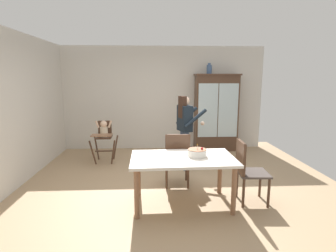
{
  "coord_description": "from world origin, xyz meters",
  "views": [
    {
      "loc": [
        -0.22,
        -4.45,
        1.88
      ],
      "look_at": [
        0.04,
        0.7,
        0.95
      ],
      "focal_mm": 28.38,
      "sensor_mm": 36.0,
      "label": 1
    }
  ],
  "objects_px": {
    "birthday_cake": "(197,153)",
    "dining_chair_far_side": "(177,156)",
    "china_cabinet": "(216,112)",
    "ceramic_vase": "(209,69)",
    "dining_chair_right_end": "(247,167)",
    "high_chair_with_toddler": "(104,134)",
    "dining_table": "(183,163)",
    "adult_person": "(185,124)"
  },
  "relations": [
    {
      "from": "ceramic_vase",
      "to": "birthday_cake",
      "type": "distance_m",
      "value": 3.4
    },
    {
      "from": "dining_chair_right_end",
      "to": "china_cabinet",
      "type": "bearing_deg",
      "value": -1.31
    },
    {
      "from": "adult_person",
      "to": "dining_chair_far_side",
      "type": "bearing_deg",
      "value": 146.89
    },
    {
      "from": "high_chair_with_toddler",
      "to": "dining_chair_far_side",
      "type": "relative_size",
      "value": 0.99
    },
    {
      "from": "adult_person",
      "to": "dining_chair_far_side",
      "type": "height_order",
      "value": "adult_person"
    },
    {
      "from": "ceramic_vase",
      "to": "dining_chair_right_end",
      "type": "height_order",
      "value": "ceramic_vase"
    },
    {
      "from": "dining_chair_far_side",
      "to": "dining_table",
      "type": "bearing_deg",
      "value": 93.7
    },
    {
      "from": "dining_table",
      "to": "dining_chair_far_side",
      "type": "bearing_deg",
      "value": 91.96
    },
    {
      "from": "dining_table",
      "to": "dining_chair_right_end",
      "type": "height_order",
      "value": "dining_chair_right_end"
    },
    {
      "from": "china_cabinet",
      "to": "high_chair_with_toddler",
      "type": "height_order",
      "value": "china_cabinet"
    },
    {
      "from": "high_chair_with_toddler",
      "to": "dining_table",
      "type": "height_order",
      "value": "high_chair_with_toddler"
    },
    {
      "from": "high_chair_with_toddler",
      "to": "birthday_cake",
      "type": "height_order",
      "value": "high_chair_with_toddler"
    },
    {
      "from": "high_chair_with_toddler",
      "to": "china_cabinet",
      "type": "bearing_deg",
      "value": 17.6
    },
    {
      "from": "adult_person",
      "to": "dining_chair_right_end",
      "type": "distance_m",
      "value": 1.77
    },
    {
      "from": "china_cabinet",
      "to": "birthday_cake",
      "type": "xyz_separation_m",
      "value": [
        -0.98,
        -3.04,
        -0.21
      ]
    },
    {
      "from": "dining_chair_far_side",
      "to": "high_chair_with_toddler",
      "type": "bearing_deg",
      "value": -42.71
    },
    {
      "from": "adult_person",
      "to": "china_cabinet",
      "type": "bearing_deg",
      "value": -51.74
    },
    {
      "from": "ceramic_vase",
      "to": "high_chair_with_toddler",
      "type": "bearing_deg",
      "value": -159.97
    },
    {
      "from": "ceramic_vase",
      "to": "birthday_cake",
      "type": "bearing_deg",
      "value": -104.19
    },
    {
      "from": "birthday_cake",
      "to": "dining_chair_right_end",
      "type": "relative_size",
      "value": 0.29
    },
    {
      "from": "china_cabinet",
      "to": "dining_chair_right_end",
      "type": "distance_m",
      "value": 3.09
    },
    {
      "from": "china_cabinet",
      "to": "dining_table",
      "type": "distance_m",
      "value": 3.33
    },
    {
      "from": "ceramic_vase",
      "to": "dining_chair_right_end",
      "type": "bearing_deg",
      "value": -90.28
    },
    {
      "from": "birthday_cake",
      "to": "china_cabinet",
      "type": "bearing_deg",
      "value": 72.13
    },
    {
      "from": "high_chair_with_toddler",
      "to": "dining_table",
      "type": "distance_m",
      "value": 2.66
    },
    {
      "from": "china_cabinet",
      "to": "ceramic_vase",
      "type": "relative_size",
      "value": 7.36
    },
    {
      "from": "dining_table",
      "to": "dining_chair_far_side",
      "type": "height_order",
      "value": "dining_chair_far_side"
    },
    {
      "from": "ceramic_vase",
      "to": "dining_chair_far_side",
      "type": "distance_m",
      "value": 3.05
    },
    {
      "from": "dining_chair_right_end",
      "to": "high_chair_with_toddler",
      "type": "bearing_deg",
      "value": 52.73
    },
    {
      "from": "dining_chair_far_side",
      "to": "dining_chair_right_end",
      "type": "relative_size",
      "value": 1.0
    },
    {
      "from": "birthday_cake",
      "to": "dining_chair_far_side",
      "type": "relative_size",
      "value": 0.29
    },
    {
      "from": "birthday_cake",
      "to": "dining_chair_far_side",
      "type": "xyz_separation_m",
      "value": [
        -0.24,
        0.62,
        -0.24
      ]
    },
    {
      "from": "adult_person",
      "to": "dining_table",
      "type": "relative_size",
      "value": 1.0
    },
    {
      "from": "ceramic_vase",
      "to": "dining_chair_right_end",
      "type": "relative_size",
      "value": 0.28
    },
    {
      "from": "adult_person",
      "to": "birthday_cake",
      "type": "height_order",
      "value": "adult_person"
    },
    {
      "from": "dining_table",
      "to": "dining_chair_far_side",
      "type": "distance_m",
      "value": 0.67
    },
    {
      "from": "high_chair_with_toddler",
      "to": "dining_chair_far_side",
      "type": "height_order",
      "value": "dining_chair_far_side"
    },
    {
      "from": "china_cabinet",
      "to": "high_chair_with_toddler",
      "type": "distance_m",
      "value": 2.92
    },
    {
      "from": "high_chair_with_toddler",
      "to": "dining_table",
      "type": "bearing_deg",
      "value": -55.35
    },
    {
      "from": "adult_person",
      "to": "dining_chair_far_side",
      "type": "xyz_separation_m",
      "value": [
        -0.23,
        -0.9,
        -0.41
      ]
    },
    {
      "from": "high_chair_with_toddler",
      "to": "dining_chair_far_side",
      "type": "xyz_separation_m",
      "value": [
        1.52,
        -1.5,
        -0.1
      ]
    },
    {
      "from": "ceramic_vase",
      "to": "dining_chair_right_end",
      "type": "distance_m",
      "value": 3.43
    }
  ]
}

